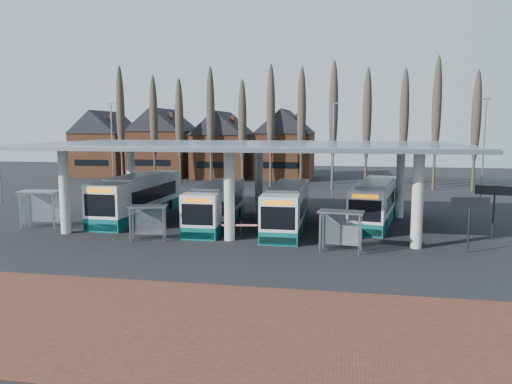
% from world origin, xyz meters
% --- Properties ---
extents(ground, '(140.00, 140.00, 0.00)m').
position_xyz_m(ground, '(0.00, 0.00, 0.00)').
color(ground, black).
rests_on(ground, ground).
extents(brick_strip, '(70.00, 10.00, 0.03)m').
position_xyz_m(brick_strip, '(0.00, -12.00, 0.01)').
color(brick_strip, brown).
rests_on(brick_strip, ground).
extents(station_canopy, '(32.00, 16.00, 6.34)m').
position_xyz_m(station_canopy, '(0.00, 8.00, 5.68)').
color(station_canopy, silver).
rests_on(station_canopy, ground).
extents(poplar_row, '(45.10, 1.10, 14.50)m').
position_xyz_m(poplar_row, '(0.00, 33.00, 8.78)').
color(poplar_row, '#473D33').
rests_on(poplar_row, ground).
extents(townhouse_row, '(36.80, 10.30, 12.25)m').
position_xyz_m(townhouse_row, '(-15.75, 44.00, 5.94)').
color(townhouse_row, brown).
rests_on(townhouse_row, ground).
extents(lamp_post_a, '(0.80, 0.16, 10.17)m').
position_xyz_m(lamp_post_a, '(-18.00, 22.00, 5.34)').
color(lamp_post_a, slate).
rests_on(lamp_post_a, ground).
extents(lamp_post_b, '(0.80, 0.16, 10.17)m').
position_xyz_m(lamp_post_b, '(6.00, 26.00, 5.34)').
color(lamp_post_b, slate).
rests_on(lamp_post_b, ground).
extents(lamp_post_c, '(0.80, 0.16, 10.17)m').
position_xyz_m(lamp_post_c, '(20.00, 20.00, 5.34)').
color(lamp_post_c, slate).
rests_on(lamp_post_c, ground).
extents(bus_0, '(2.95, 12.90, 3.57)m').
position_xyz_m(bus_0, '(-9.57, 9.62, 1.68)').
color(bus_0, white).
rests_on(bus_0, ground).
extents(bus_1, '(2.88, 11.54, 3.18)m').
position_xyz_m(bus_1, '(-2.28, 7.73, 1.50)').
color(bus_1, white).
rests_on(bus_1, ground).
extents(bus_2, '(2.75, 11.83, 3.27)m').
position_xyz_m(bus_2, '(3.31, 7.29, 1.54)').
color(bus_2, white).
rests_on(bus_2, ground).
extents(bus_3, '(4.48, 12.19, 3.32)m').
position_xyz_m(bus_3, '(9.89, 11.04, 1.56)').
color(bus_3, white).
rests_on(bus_3, ground).
extents(shelter_0, '(3.14, 1.74, 2.81)m').
position_xyz_m(shelter_0, '(-14.89, 4.10, 2.05)').
color(shelter_0, gray).
rests_on(shelter_0, ground).
extents(shelter_1, '(2.75, 1.80, 2.35)m').
position_xyz_m(shelter_1, '(-5.37, 1.58, 1.71)').
color(shelter_1, gray).
rests_on(shelter_1, ground).
extents(shelter_2, '(2.87, 1.72, 2.51)m').
position_xyz_m(shelter_2, '(7.39, 0.78, 1.83)').
color(shelter_2, gray).
rests_on(shelter_2, ground).
extents(info_sign_0, '(2.26, 0.50, 3.38)m').
position_xyz_m(info_sign_0, '(14.91, 1.80, 2.83)').
color(info_sign_0, black).
rests_on(info_sign_0, ground).
extents(info_sign_1, '(2.41, 0.74, 3.66)m').
position_xyz_m(info_sign_1, '(17.35, 5.86, 3.07)').
color(info_sign_1, black).
rests_on(info_sign_1, ground).
extents(barrier, '(2.39, 0.84, 1.20)m').
position_xyz_m(barrier, '(0.67, 2.65, 0.93)').
color(barrier, black).
rests_on(barrier, ground).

